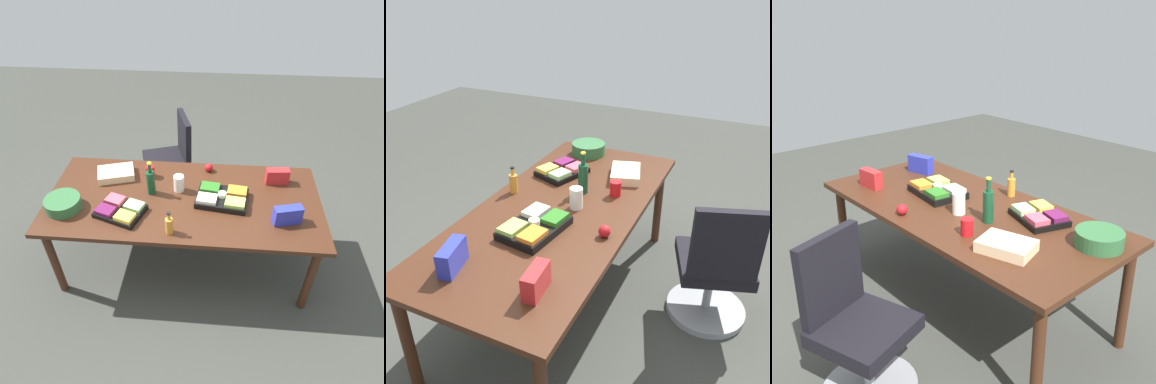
% 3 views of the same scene
% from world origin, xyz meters
% --- Properties ---
extents(ground_plane, '(10.00, 10.00, 0.00)m').
position_xyz_m(ground_plane, '(0.00, 0.00, 0.00)').
color(ground_plane, '#3B3D37').
extents(conference_table, '(2.31, 1.05, 0.80)m').
position_xyz_m(conference_table, '(0.00, 0.00, 0.72)').
color(conference_table, '#402113').
rests_on(conference_table, ground).
extents(office_chair, '(0.61, 0.61, 0.99)m').
position_xyz_m(office_chair, '(0.26, -1.05, 0.38)').
color(office_chair, gray).
rests_on(office_chair, ground).
extents(veggie_tray, '(0.46, 0.35, 0.09)m').
position_xyz_m(veggie_tray, '(-0.32, 0.01, 0.83)').
color(veggie_tray, black).
rests_on(veggie_tray, conference_table).
extents(mayo_jar, '(0.11, 0.11, 0.15)m').
position_xyz_m(mayo_jar, '(0.05, -0.10, 0.87)').
color(mayo_jar, white).
rests_on(mayo_jar, conference_table).
extents(sheet_cake, '(0.37, 0.30, 0.07)m').
position_xyz_m(sheet_cake, '(0.64, -0.25, 0.83)').
color(sheet_cake, beige).
rests_on(sheet_cake, conference_table).
extents(dressing_bottle, '(0.08, 0.08, 0.20)m').
position_xyz_m(dressing_bottle, '(0.07, 0.41, 0.87)').
color(dressing_bottle, orange).
rests_on(dressing_bottle, conference_table).
extents(apple_red, '(0.08, 0.08, 0.08)m').
position_xyz_m(apple_red, '(-0.20, -0.41, 0.83)').
color(apple_red, '#B2151C').
rests_on(apple_red, conference_table).
extents(red_solo_cup, '(0.09, 0.09, 0.11)m').
position_xyz_m(red_solo_cup, '(0.33, -0.28, 0.85)').
color(red_solo_cup, red).
rests_on(red_solo_cup, conference_table).
extents(chip_bag_red, '(0.21, 0.10, 0.14)m').
position_xyz_m(chip_bag_red, '(-0.81, -0.28, 0.87)').
color(chip_bag_red, red).
rests_on(chip_bag_red, conference_table).
extents(wine_bottle, '(0.08, 0.08, 0.31)m').
position_xyz_m(wine_bottle, '(0.28, -0.05, 0.92)').
color(wine_bottle, '#134327').
rests_on(wine_bottle, conference_table).
extents(chip_bag_blue, '(0.23, 0.13, 0.15)m').
position_xyz_m(chip_bag_blue, '(-0.83, 0.22, 0.87)').
color(chip_bag_blue, '#2933AF').
rests_on(chip_bag_blue, conference_table).
extents(fruit_platter, '(0.43, 0.38, 0.07)m').
position_xyz_m(fruit_platter, '(0.49, 0.23, 0.83)').
color(fruit_platter, black).
rests_on(fruit_platter, conference_table).
extents(salad_bowl, '(0.30, 0.30, 0.10)m').
position_xyz_m(salad_bowl, '(0.96, 0.21, 0.85)').
color(salad_bowl, '#2E6035').
rests_on(salad_bowl, conference_table).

